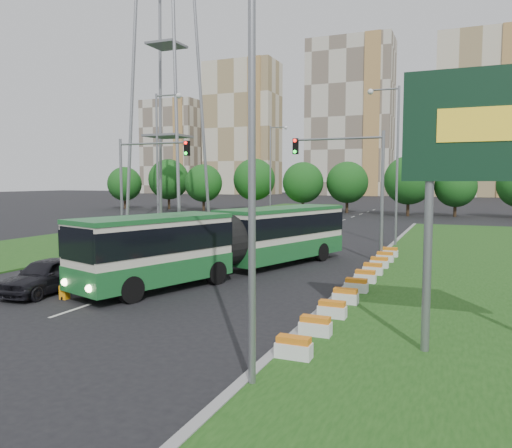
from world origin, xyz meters
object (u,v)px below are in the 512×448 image
at_px(traffic_mast_left, 140,176).
at_px(transmission_pylon, 166,27).
at_px(pedestrian, 120,277).
at_px(shopping_trolley, 65,292).
at_px(traffic_mast_median, 356,175).
at_px(car_left_far, 190,233).
at_px(car_left_near, 46,275).
at_px(articulated_bus, 228,240).

distance_m(traffic_mast_left, transmission_pylon, 27.03).
relative_size(traffic_mast_left, pedestrian, 4.73).
relative_size(transmission_pylon, shopping_trolley, 74.76).
bearing_deg(traffic_mast_median, car_left_far, 163.44).
xyz_separation_m(car_left_near, shopping_trolley, (1.63, -0.65, -0.50)).
height_order(traffic_mast_median, transmission_pylon, transmission_pylon).
xyz_separation_m(traffic_mast_median, traffic_mast_left, (-15.16, -1.00, 0.00)).
distance_m(car_left_far, shopping_trolley, 19.40).
height_order(pedestrian, shopping_trolley, pedestrian).
xyz_separation_m(car_left_near, pedestrian, (3.51, 0.68, 0.06)).
height_order(traffic_mast_left, car_left_far, traffic_mast_left).
bearing_deg(traffic_mast_left, car_left_far, 78.17).
distance_m(traffic_mast_left, car_left_far, 7.00).
relative_size(articulated_bus, car_left_near, 3.89).
height_order(transmission_pylon, car_left_far, transmission_pylon).
bearing_deg(traffic_mast_left, pedestrian, -58.07).
relative_size(traffic_mast_median, car_left_near, 1.73).
relative_size(car_left_near, car_left_far, 0.98).
bearing_deg(transmission_pylon, articulated_bus, -52.00).
bearing_deg(articulated_bus, shopping_trolley, -97.62).
distance_m(transmission_pylon, pedestrian, 41.55).
distance_m(car_left_far, pedestrian, 18.68).
bearing_deg(shopping_trolley, articulated_bus, 63.88).
distance_m(articulated_bus, car_left_far, 13.87).
relative_size(transmission_pylon, car_left_far, 9.34).
bearing_deg(transmission_pylon, pedestrian, -61.09).
height_order(transmission_pylon, shopping_trolley, transmission_pylon).
bearing_deg(transmission_pylon, car_left_near, -66.70).
xyz_separation_m(transmission_pylon, articulated_bus, (19.28, -24.67, -20.18)).
xyz_separation_m(traffic_mast_median, articulated_bus, (-5.50, -6.67, -3.53)).
distance_m(traffic_mast_median, articulated_bus, 9.34).
xyz_separation_m(articulated_bus, pedestrian, (-1.99, -6.63, -0.97)).
height_order(car_left_far, pedestrian, pedestrian).
distance_m(traffic_mast_median, car_left_near, 18.37).
xyz_separation_m(traffic_mast_left, shopping_trolley, (5.79, -13.64, -5.06)).
distance_m(transmission_pylon, car_left_far, 27.49).
bearing_deg(articulated_bus, traffic_mast_median, 68.75).
relative_size(traffic_mast_median, pedestrian, 4.73).
bearing_deg(pedestrian, traffic_mast_median, -26.36).
distance_m(car_left_near, shopping_trolley, 1.82).
bearing_deg(pedestrian, articulated_bus, -13.67).
xyz_separation_m(pedestrian, shopping_trolley, (-1.88, -1.33, -0.55)).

